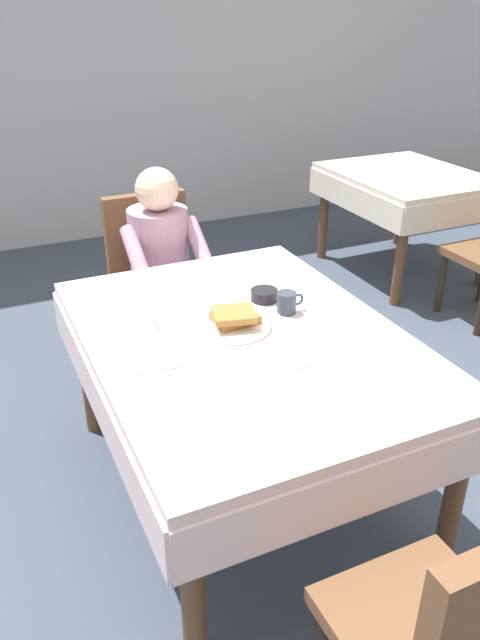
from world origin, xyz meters
name	(u,v)px	position (x,y,z in m)	size (l,w,h in m)	color
ground_plane	(243,488)	(0.00, 0.00, 0.00)	(14.00, 14.00, 0.00)	#3D4756
back_wall	(50,32)	(0.00, 3.40, 1.60)	(12.00, 0.16, 3.20)	#B2B7C1
dining_table_main	(244,355)	(0.00, 0.00, 0.65)	(1.12, 1.52, 0.74)	silver
chair_diner	(154,272)	(0.02, 1.17, 0.53)	(0.44, 0.45, 0.93)	brown
diner_person	(162,258)	(0.02, 1.01, 0.67)	(0.40, 0.43, 1.12)	#B2849E
chair_near_camera	(459,635)	(0.00, -1.17, 0.53)	(0.44, 0.45, 0.93)	brown
plate_breakfast	(234,325)	(-0.01, 0.06, 0.75)	(0.28, 0.28, 0.02)	white
breakfast_stack	(235,316)	(-0.01, 0.06, 0.78)	(0.19, 0.18, 0.06)	#A36B33
cup_coffee	(287,303)	(0.23, 0.09, 0.78)	(0.11, 0.08, 0.08)	#333D4C
bowl_butter	(264,295)	(0.20, 0.23, 0.76)	(0.11, 0.11, 0.04)	black
syrup_pitcher	(151,322)	(-0.30, 0.16, 0.78)	(0.08, 0.08, 0.07)	silver
fork_left_of_plate	(188,340)	(-0.20, 0.04, 0.74)	(0.18, 0.01, 0.01)	silver
knife_right_of_plate	(281,319)	(0.18, 0.04, 0.74)	(0.20, 0.01, 0.01)	silver
spoon_near_edge	(291,370)	(0.03, -0.30, 0.74)	(0.15, 0.01, 0.01)	silver
napkin_folded	(156,361)	(-0.35, -0.06, 0.74)	(0.17, 0.12, 0.01)	white
background_table_far	(406,189)	(2.04, 1.65, 0.62)	(0.92, 1.12, 0.74)	silver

